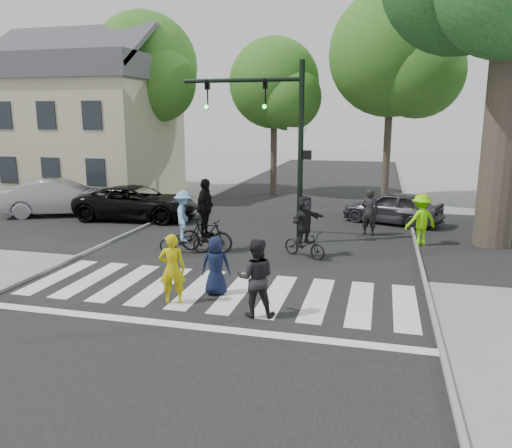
% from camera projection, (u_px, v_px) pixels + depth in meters
% --- Properties ---
extents(ground, '(120.00, 120.00, 0.00)m').
position_uv_depth(ground, '(203.00, 305.00, 11.42)').
color(ground, gray).
rests_on(ground, ground).
extents(road_stem, '(10.00, 70.00, 0.01)m').
position_uv_depth(road_stem, '(256.00, 250.00, 16.16)').
color(road_stem, black).
rests_on(road_stem, ground).
extents(road_cross, '(70.00, 10.00, 0.01)m').
position_uv_depth(road_cross, '(276.00, 230.00, 19.00)').
color(road_cross, black).
rests_on(road_cross, ground).
extents(curb_left, '(0.10, 70.00, 0.10)m').
position_uv_depth(curb_left, '(116.00, 239.00, 17.36)').
color(curb_left, gray).
rests_on(curb_left, ground).
extents(curb_right, '(0.10, 70.00, 0.10)m').
position_uv_depth(curb_right, '(419.00, 259.00, 14.93)').
color(curb_right, gray).
rests_on(curb_right, ground).
extents(crosswalk, '(10.00, 3.85, 0.01)m').
position_uv_depth(crosswalk, '(212.00, 295.00, 12.04)').
color(crosswalk, silver).
rests_on(crosswalk, ground).
extents(traffic_signal, '(4.45, 0.29, 6.00)m').
position_uv_depth(traffic_signal, '(276.00, 127.00, 16.39)').
color(traffic_signal, black).
rests_on(traffic_signal, ground).
extents(bg_tree_0, '(5.46, 5.20, 8.97)m').
position_uv_depth(bg_tree_0, '(72.00, 83.00, 28.60)').
color(bg_tree_0, brown).
rests_on(bg_tree_0, ground).
extents(bg_tree_1, '(6.09, 5.80, 9.80)m').
position_uv_depth(bg_tree_1, '(147.00, 71.00, 26.79)').
color(bg_tree_1, brown).
rests_on(bg_tree_1, ground).
extents(bg_tree_2, '(5.04, 4.80, 8.40)m').
position_uv_depth(bg_tree_2, '(278.00, 87.00, 26.38)').
color(bg_tree_2, brown).
rests_on(bg_tree_2, ground).
extents(bg_tree_3, '(6.30, 6.00, 10.20)m').
position_uv_depth(bg_tree_3, '(399.00, 58.00, 23.40)').
color(bg_tree_3, brown).
rests_on(bg_tree_3, ground).
extents(house, '(8.40, 8.10, 8.82)m').
position_uv_depth(house, '(89.00, 125.00, 26.64)').
color(house, '#B8B390').
rests_on(house, ground).
extents(pedestrian_woman, '(0.69, 0.56, 1.64)m').
position_uv_depth(pedestrian_woman, '(172.00, 269.00, 11.37)').
color(pedestrian_woman, '#BDAF0C').
rests_on(pedestrian_woman, ground).
extents(pedestrian_child, '(0.79, 0.61, 1.43)m').
position_uv_depth(pedestrian_child, '(216.00, 266.00, 11.96)').
color(pedestrian_child, black).
rests_on(pedestrian_child, ground).
extents(pedestrian_adult, '(0.94, 0.79, 1.71)m').
position_uv_depth(pedestrian_adult, '(256.00, 278.00, 10.62)').
color(pedestrian_adult, black).
rests_on(pedestrian_adult, ground).
extents(cyclist_left, '(1.67, 1.16, 2.00)m').
position_uv_depth(cyclist_left, '(184.00, 227.00, 15.57)').
color(cyclist_left, black).
rests_on(cyclist_left, ground).
extents(cyclist_mid, '(1.82, 1.11, 2.35)m').
position_uv_depth(cyclist_mid, '(206.00, 222.00, 15.73)').
color(cyclist_mid, black).
rests_on(cyclist_mid, ground).
extents(cyclist_right, '(1.58, 1.46, 1.92)m').
position_uv_depth(cyclist_right, '(305.00, 230.00, 15.13)').
color(cyclist_right, black).
rests_on(cyclist_right, ground).
extents(car_suv, '(5.26, 2.74, 1.41)m').
position_uv_depth(car_suv, '(137.00, 203.00, 20.86)').
color(car_suv, black).
rests_on(car_suv, ground).
extents(car_silver, '(5.05, 3.47, 1.58)m').
position_uv_depth(car_silver, '(61.00, 197.00, 21.73)').
color(car_silver, '#9A989D').
rests_on(car_silver, ground).
extents(car_grey, '(4.21, 2.79, 1.33)m').
position_uv_depth(car_grey, '(392.00, 207.00, 20.06)').
color(car_grey, '#38363C').
rests_on(car_grey, ground).
extents(bystander_hivis, '(1.29, 1.13, 1.74)m').
position_uv_depth(bystander_hivis, '(421.00, 220.00, 16.57)').
color(bystander_hivis, '#7EF305').
rests_on(bystander_hivis, ground).
extents(bystander_dark, '(0.71, 0.56, 1.71)m').
position_uv_depth(bystander_dark, '(369.00, 212.00, 17.99)').
color(bystander_dark, black).
rests_on(bystander_dark, ground).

